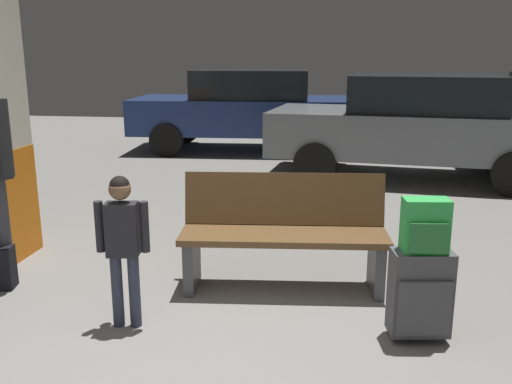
{
  "coord_description": "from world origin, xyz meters",
  "views": [
    {
      "loc": [
        0.78,
        -2.54,
        1.82
      ],
      "look_at": [
        0.22,
        1.3,
        0.85
      ],
      "focal_mm": 39.37,
      "sensor_mm": 36.0,
      "label": 1
    }
  ],
  "objects_px": {
    "backpack_bright": "(425,226)",
    "parked_car_far": "(245,108)",
    "bench": "(284,233)",
    "parked_car_near": "(416,124)",
    "child": "(122,236)",
    "suitcase": "(420,293)"
  },
  "relations": [
    {
      "from": "backpack_bright",
      "to": "parked_car_far",
      "type": "relative_size",
      "value": 0.08
    },
    {
      "from": "bench",
      "to": "parked_car_near",
      "type": "distance_m",
      "value": 4.52
    },
    {
      "from": "child",
      "to": "bench",
      "type": "bearing_deg",
      "value": 39.99
    },
    {
      "from": "backpack_bright",
      "to": "parked_car_far",
      "type": "xyz_separation_m",
      "value": [
        -2.29,
        7.07,
        0.03
      ]
    },
    {
      "from": "parked_car_near",
      "to": "suitcase",
      "type": "bearing_deg",
      "value": -96.48
    },
    {
      "from": "parked_car_near",
      "to": "parked_car_far",
      "type": "bearing_deg",
      "value": 143.88
    },
    {
      "from": "child",
      "to": "parked_car_far",
      "type": "relative_size",
      "value": 0.25
    },
    {
      "from": "bench",
      "to": "parked_car_far",
      "type": "distance_m",
      "value": 6.48
    },
    {
      "from": "bench",
      "to": "child",
      "type": "xyz_separation_m",
      "value": [
        -0.99,
        -0.83,
        0.2
      ]
    },
    {
      "from": "suitcase",
      "to": "child",
      "type": "xyz_separation_m",
      "value": [
        -1.94,
        -0.09,
        0.33
      ]
    },
    {
      "from": "backpack_bright",
      "to": "parked_car_far",
      "type": "distance_m",
      "value": 7.43
    },
    {
      "from": "bench",
      "to": "backpack_bright",
      "type": "relative_size",
      "value": 4.83
    },
    {
      "from": "bench",
      "to": "backpack_bright",
      "type": "bearing_deg",
      "value": -37.85
    },
    {
      "from": "bench",
      "to": "child",
      "type": "relative_size",
      "value": 1.57
    },
    {
      "from": "suitcase",
      "to": "parked_car_far",
      "type": "height_order",
      "value": "parked_car_far"
    },
    {
      "from": "child",
      "to": "parked_car_near",
      "type": "relative_size",
      "value": 0.25
    },
    {
      "from": "backpack_bright",
      "to": "parked_car_far",
      "type": "bearing_deg",
      "value": 107.97
    },
    {
      "from": "child",
      "to": "backpack_bright",
      "type": "bearing_deg",
      "value": 2.7
    },
    {
      "from": "parked_car_far",
      "to": "parked_car_near",
      "type": "distance_m",
      "value": 3.54
    },
    {
      "from": "bench",
      "to": "parked_car_near",
      "type": "bearing_deg",
      "value": 70.35
    },
    {
      "from": "backpack_bright",
      "to": "child",
      "type": "relative_size",
      "value": 0.32
    },
    {
      "from": "bench",
      "to": "parked_car_far",
      "type": "height_order",
      "value": "parked_car_far"
    }
  ]
}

